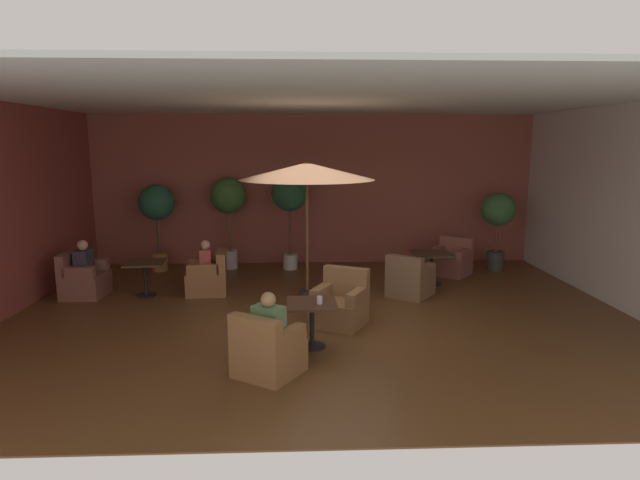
# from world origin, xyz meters

# --- Properties ---
(ground_plane) EXTENTS (10.60, 8.14, 0.02)m
(ground_plane) POSITION_xyz_m (0.00, 0.00, -0.01)
(ground_plane) COLOR brown
(wall_back_brick) EXTENTS (10.60, 0.08, 3.55)m
(wall_back_brick) POSITION_xyz_m (0.00, 4.03, 1.78)
(wall_back_brick) COLOR #9A4E41
(wall_back_brick) RESTS_ON ground_plane
(wall_right_plain) EXTENTS (0.08, 8.14, 3.55)m
(wall_right_plain) POSITION_xyz_m (5.26, 0.00, 1.78)
(wall_right_plain) COLOR silver
(wall_right_plain) RESTS_ON ground_plane
(ceiling_slab) EXTENTS (10.60, 8.14, 0.06)m
(ceiling_slab) POSITION_xyz_m (0.00, 0.00, 3.58)
(ceiling_slab) COLOR silver
(ceiling_slab) RESTS_ON wall_back_brick
(cafe_table_front_left) EXTENTS (0.72, 0.72, 0.66)m
(cafe_table_front_left) POSITION_xyz_m (-0.19, -1.49, 0.50)
(cafe_table_front_left) COLOR black
(cafe_table_front_left) RESTS_ON ground_plane
(armchair_front_left_north) EXTENTS (1.01, 1.01, 0.88)m
(armchair_front_left_north) POSITION_xyz_m (0.29, -0.53, 0.32)
(armchair_front_left_north) COLOR brown
(armchair_front_left_north) RESTS_ON ground_plane
(armchair_front_left_east) EXTENTS (0.99, 0.99, 0.82)m
(armchair_front_left_east) POSITION_xyz_m (-0.78, -2.40, 0.31)
(armchair_front_left_east) COLOR #915F36
(armchair_front_left_east) RESTS_ON ground_plane
(cafe_table_front_right) EXTENTS (0.77, 0.77, 0.66)m
(cafe_table_front_right) POSITION_xyz_m (-3.29, 1.24, 0.51)
(cafe_table_front_right) COLOR black
(cafe_table_front_right) RESTS_ON ground_plane
(armchair_front_right_north) EXTENTS (0.73, 0.83, 0.85)m
(armchair_front_right_north) POSITION_xyz_m (-4.47, 1.27, 0.32)
(armchair_front_right_north) COLOR brown
(armchair_front_right_north) RESTS_ON ground_plane
(armchair_front_right_east) EXTENTS (0.82, 0.79, 0.83)m
(armchair_front_right_east) POSITION_xyz_m (-2.12, 1.35, 0.32)
(armchair_front_right_east) COLOR #935E37
(armchair_front_right_east) RESTS_ON ground_plane
(cafe_table_mid_center) EXTENTS (0.80, 0.80, 0.66)m
(cafe_table_mid_center) POSITION_xyz_m (2.35, 1.84, 0.50)
(cafe_table_mid_center) COLOR black
(cafe_table_mid_center) RESTS_ON ground_plane
(armchair_mid_center_north) EXTENTS (1.03, 1.03, 0.82)m
(armchair_mid_center_north) POSITION_xyz_m (3.01, 2.65, 0.30)
(armchair_mid_center_north) COLOR #915246
(armchair_mid_center_north) RESTS_ON ground_plane
(armchair_mid_center_east) EXTENTS (1.03, 1.04, 0.82)m
(armchair_mid_center_east) POSITION_xyz_m (1.73, 1.00, 0.31)
(armchair_mid_center_east) COLOR brown
(armchair_mid_center_east) RESTS_ON ground_plane
(patio_umbrella_tall_red) EXTENTS (2.53, 2.53, 2.52)m
(patio_umbrella_tall_red) POSITION_xyz_m (-0.21, 1.21, 2.35)
(patio_umbrella_tall_red) COLOR #2D2D2D
(patio_umbrella_tall_red) RESTS_ON ground_plane
(potted_tree_left_corner) EXTENTS (0.83, 0.83, 2.18)m
(potted_tree_left_corner) POSITION_xyz_m (-0.57, 3.32, 1.66)
(potted_tree_left_corner) COLOR silver
(potted_tree_left_corner) RESTS_ON ground_plane
(potted_tree_mid_left) EXTENTS (0.81, 0.81, 1.97)m
(potted_tree_mid_left) POSITION_xyz_m (-3.55, 3.29, 1.44)
(potted_tree_mid_left) COLOR #A86A41
(potted_tree_mid_left) RESTS_ON ground_plane
(potted_tree_mid_right) EXTENTS (0.76, 0.76, 1.79)m
(potted_tree_mid_right) POSITION_xyz_m (4.13, 3.00, 1.25)
(potted_tree_mid_right) COLOR #353930
(potted_tree_mid_right) RESTS_ON ground_plane
(potted_tree_right_corner) EXTENTS (0.82, 0.82, 2.11)m
(potted_tree_right_corner) POSITION_xyz_m (-1.97, 3.44, 1.57)
(potted_tree_right_corner) COLOR silver
(potted_tree_right_corner) RESTS_ON ground_plane
(patron_blue_shirt) EXTENTS (0.26, 0.39, 0.64)m
(patron_blue_shirt) POSITION_xyz_m (-4.43, 1.27, 0.72)
(patron_blue_shirt) COLOR #352F3D
(patron_blue_shirt) RESTS_ON ground_plane
(patron_by_window) EXTENTS (0.45, 0.40, 0.66)m
(patron_by_window) POSITION_xyz_m (-0.75, -2.36, 0.69)
(patron_by_window) COLOR #567D4D
(patron_by_window) RESTS_ON ground_plane
(patron_with_friend) EXTENTS (0.25, 0.40, 0.60)m
(patron_with_friend) POSITION_xyz_m (-2.16, 1.35, 0.71)
(patron_with_friend) COLOR #B54640
(patron_with_friend) RESTS_ON ground_plane
(iced_drink_cup) EXTENTS (0.08, 0.08, 0.11)m
(iced_drink_cup) POSITION_xyz_m (-0.09, -1.57, 0.72)
(iced_drink_cup) COLOR white
(iced_drink_cup) RESTS_ON cafe_table_front_left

